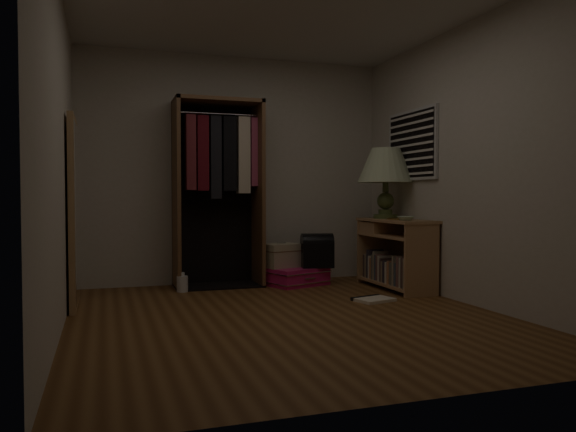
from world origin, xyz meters
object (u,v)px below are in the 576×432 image
(pink_suitcase, at_px, (296,276))
(train_case, at_px, (281,255))
(table_lamp, at_px, (386,167))
(floor_mirror, at_px, (74,213))
(console_bookshelf, at_px, (394,252))
(white_jug, at_px, (182,284))
(open_wardrobe, at_px, (219,177))
(black_bag, at_px, (317,250))

(pink_suitcase, relative_size, train_case, 1.71)
(table_lamp, bearing_deg, train_case, 160.16)
(pink_suitcase, bearing_deg, floor_mirror, 173.16)
(console_bookshelf, bearing_deg, pink_suitcase, 150.27)
(console_bookshelf, xyz_separation_m, floor_mirror, (-3.24, -0.04, 0.46))
(train_case, height_order, table_lamp, table_lamp)
(pink_suitcase, height_order, table_lamp, table_lamp)
(train_case, distance_m, white_jug, 1.16)
(table_lamp, height_order, white_jug, table_lamp)
(train_case, bearing_deg, open_wardrobe, 150.88)
(open_wardrobe, bearing_deg, table_lamp, -16.82)
(floor_mirror, bearing_deg, pink_suitcase, 13.89)
(console_bookshelf, relative_size, floor_mirror, 0.66)
(floor_mirror, relative_size, white_jug, 8.35)
(open_wardrobe, bearing_deg, white_jug, -149.32)
(open_wardrobe, bearing_deg, black_bag, -14.45)
(console_bookshelf, bearing_deg, open_wardrobe, 157.34)
(train_case, bearing_deg, console_bookshelf, -46.06)
(white_jug, bearing_deg, open_wardrobe, 30.68)
(white_jug, bearing_deg, table_lamp, -7.02)
(black_bag, bearing_deg, pink_suitcase, 173.01)
(train_case, bearing_deg, pink_suitcase, -39.51)
(black_bag, xyz_separation_m, white_jug, (-1.50, 0.01, -0.31))
(floor_mirror, bearing_deg, open_wardrobe, 27.78)
(black_bag, height_order, table_lamp, table_lamp)
(open_wardrobe, xyz_separation_m, white_jug, (-0.44, -0.26, -1.13))
(open_wardrobe, relative_size, white_jug, 10.07)
(open_wardrobe, height_order, black_bag, open_wardrobe)
(open_wardrobe, relative_size, pink_suitcase, 2.64)
(black_bag, bearing_deg, table_lamp, -10.32)
(black_bag, xyz_separation_m, table_lamp, (0.72, -0.26, 0.93))
(train_case, xyz_separation_m, black_bag, (0.38, -0.13, 0.06))
(console_bookshelf, bearing_deg, train_case, 151.28)
(floor_mirror, bearing_deg, white_jug, 26.47)
(floor_mirror, xyz_separation_m, pink_suitcase, (2.30, 0.57, -0.75))
(train_case, xyz_separation_m, white_jug, (-1.12, -0.12, -0.25))
(white_jug, bearing_deg, pink_suitcase, 2.63)
(console_bookshelf, height_order, pink_suitcase, console_bookshelf)
(pink_suitcase, bearing_deg, console_bookshelf, -50.45)
(pink_suitcase, bearing_deg, black_bag, -37.62)
(floor_mirror, height_order, white_jug, floor_mirror)
(pink_suitcase, bearing_deg, open_wardrobe, 145.50)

